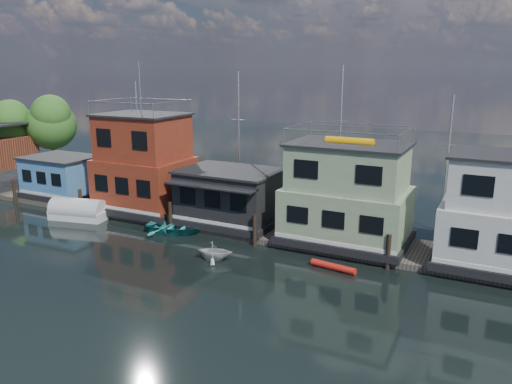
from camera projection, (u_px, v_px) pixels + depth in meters
The scene contains 13 objects.
ground at pixel (130, 289), 27.44m from camera, with size 160.00×160.00×0.00m, color black.
dock at pixel (236, 225), 37.77m from camera, with size 48.00×5.00×0.40m, color #595147.
houseboat_blue at pixel (62, 177), 45.15m from camera, with size 6.40×4.90×3.66m.
houseboat_red at pixel (144, 165), 40.53m from camera, with size 7.40×5.90×11.86m.
houseboat_dark at pixel (230, 196), 37.43m from camera, with size 7.40×6.10×4.06m.
houseboat_green at pixel (347, 195), 33.24m from camera, with size 8.40×5.90×7.03m.
pilings at pixel (213, 223), 35.28m from camera, with size 42.28×0.28×2.20m.
background_masts at pixel (324, 149), 39.57m from camera, with size 36.40×0.16×12.00m.
shore at pixel (4, 146), 53.69m from camera, with size 12.40×15.72×8.24m.
tarp_runabout at pixel (78, 211), 39.78m from camera, with size 4.80×2.71×1.84m.
dinghy_white at pixel (214, 251), 31.40m from camera, with size 2.01×2.33×1.23m, color silver.
red_kayak at pixel (333, 267), 29.95m from camera, with size 0.42×0.42×2.86m, color red.
dinghy_teal at pixel (174, 227), 36.59m from camera, with size 3.10×4.34×0.90m, color teal.
Camera 1 is at (17.59, -19.45, 11.90)m, focal length 35.00 mm.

